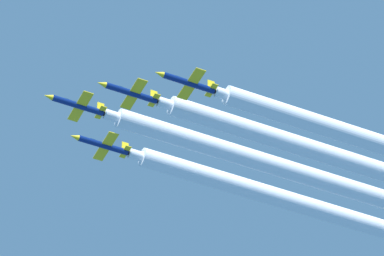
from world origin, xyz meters
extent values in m
cylinder|color=navy|center=(0.35, 5.00, 186.96)|extent=(1.19, 10.30, 1.19)
cone|color=yellow|center=(0.35, 11.02, 186.96)|extent=(1.13, 1.74, 1.13)
ellipsoid|color=#0C263F|center=(0.35, 7.27, 187.47)|extent=(0.66, 2.39, 0.54)
cube|color=yellow|center=(0.35, 4.49, 186.87)|extent=(8.68, 2.06, 0.13)
cube|color=yellow|center=(0.35, 0.33, 186.96)|extent=(3.69, 1.19, 0.13)
cube|color=yellow|center=(0.35, 0.41, 188.48)|extent=(0.11, 1.41, 1.84)
cylinder|color=black|center=(0.35, -0.42, 186.96)|extent=(0.89, 0.65, 0.89)
cylinder|color=navy|center=(-8.14, -2.50, 185.88)|extent=(1.19, 10.30, 1.19)
cone|color=yellow|center=(-8.14, 3.52, 185.88)|extent=(1.13, 1.74, 1.13)
ellipsoid|color=#0C263F|center=(-8.14, -0.23, 186.38)|extent=(0.66, 2.39, 0.54)
cube|color=yellow|center=(-8.14, -3.01, 185.79)|extent=(8.68, 2.06, 0.13)
cube|color=yellow|center=(-8.14, -7.17, 185.88)|extent=(3.69, 1.19, 0.13)
cube|color=yellow|center=(-8.14, -7.09, 187.39)|extent=(0.11, 1.41, 1.84)
cylinder|color=black|center=(-8.14, -7.92, 185.88)|extent=(0.89, 0.65, 0.89)
cylinder|color=navy|center=(7.70, -3.25, 185.78)|extent=(1.19, 10.30, 1.19)
cone|color=yellow|center=(7.70, 2.77, 185.78)|extent=(1.13, 1.74, 1.13)
ellipsoid|color=#0C263F|center=(7.70, -0.99, 186.29)|extent=(0.66, 2.39, 0.54)
cube|color=yellow|center=(7.70, -3.77, 185.69)|extent=(8.68, 2.06, 0.13)
cube|color=yellow|center=(7.70, -7.93, 185.78)|extent=(3.69, 1.19, 0.13)
cube|color=yellow|center=(7.70, -7.84, 187.30)|extent=(0.11, 1.41, 1.84)
cylinder|color=black|center=(7.70, -8.68, 185.78)|extent=(0.89, 0.65, 0.89)
cylinder|color=navy|center=(-15.90, -10.81, 185.06)|extent=(1.19, 10.30, 1.19)
cone|color=yellow|center=(-15.90, -4.79, 185.06)|extent=(1.13, 1.74, 1.13)
ellipsoid|color=#0C263F|center=(-15.90, -8.54, 185.57)|extent=(0.66, 2.39, 0.54)
cube|color=yellow|center=(-15.90, -11.33, 184.97)|extent=(8.68, 2.06, 0.13)
cube|color=yellow|center=(-15.90, -15.48, 185.06)|extent=(3.69, 1.19, 0.13)
cube|color=yellow|center=(-15.90, -15.40, 186.58)|extent=(0.11, 1.41, 1.84)
cylinder|color=black|center=(-15.90, -16.23, 185.06)|extent=(0.89, 0.65, 0.89)
cylinder|color=white|center=(0.35, -32.31, 186.96)|extent=(2.01, 63.71, 2.01)
cylinder|color=white|center=(0.35, -39.95, 186.96)|extent=(3.83, 73.27, 3.83)
cylinder|color=white|center=(-8.14, -38.02, 185.88)|extent=(2.01, 60.14, 2.01)
cylinder|color=white|center=(-8.14, -45.24, 185.88)|extent=(3.83, 69.16, 3.83)
cylinder|color=white|center=(7.70, -39.26, 185.78)|extent=(2.01, 61.11, 2.01)
cylinder|color=white|center=(7.70, -46.59, 185.78)|extent=(3.83, 70.27, 3.83)
cylinder|color=white|center=(-15.90, -41.75, 185.06)|extent=(2.01, 50.97, 2.01)
cylinder|color=white|center=(-15.90, -47.86, 185.06)|extent=(3.83, 58.62, 3.83)
camera|label=1|loc=(-187.56, 67.68, 2.53)|focal=132.57mm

